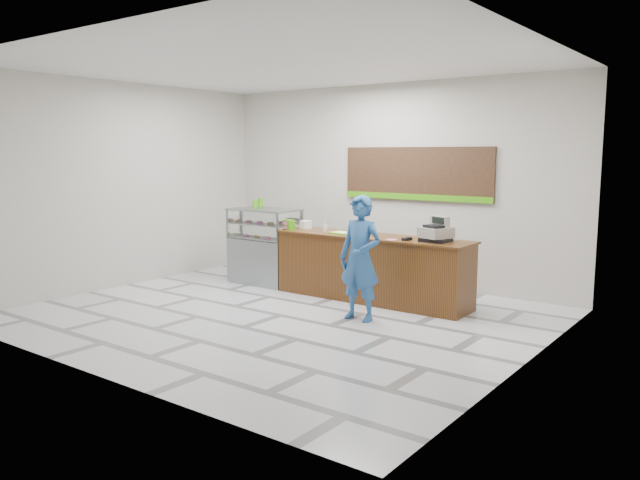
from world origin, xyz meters
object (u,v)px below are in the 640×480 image
Objects in this scene: serving_tray at (342,233)px; customer at (360,258)px; sales_counter at (371,268)px; display_case at (265,245)px; cash_register at (436,232)px.

customer is at bearing -36.70° from serving_tray.
sales_counter is 0.74m from serving_tray.
display_case is 1.74m from serving_tray.
display_case is at bearing -179.99° from sales_counter.
serving_tray is at bearing -171.88° from sales_counter.
display_case reaches higher than sales_counter.
customer reaches higher than sales_counter.
sales_counter is at bearing -159.36° from cash_register.
customer is at bearing -21.42° from display_case.
cash_register is at bearing 10.82° from serving_tray.
customer is (0.48, -1.06, 0.35)m from sales_counter.
cash_register is at bearing 59.91° from customer.
customer is (2.70, -1.06, 0.19)m from display_case.
cash_register is (3.31, 0.01, 0.49)m from display_case.
customer reaches higher than display_case.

